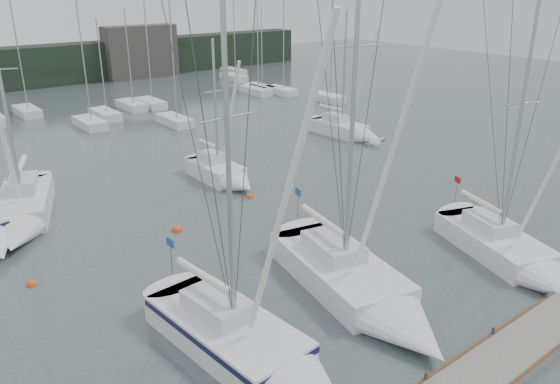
{
  "coord_description": "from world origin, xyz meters",
  "views": [
    {
      "loc": [
        -14.88,
        -12.5,
        12.79
      ],
      "look_at": [
        -1.01,
        5.0,
        4.08
      ],
      "focal_mm": 35.0,
      "sensor_mm": 36.0,
      "label": 1
    }
  ],
  "objects_px": {
    "buoy_c": "(31,285)",
    "sailboat_mid_e": "(351,132)",
    "sailboat_mid_b": "(21,215)",
    "sailboat_near_left": "(259,355)",
    "sailboat_near_right": "(520,260)",
    "sailboat_mid_c": "(225,176)",
    "buoy_b": "(250,197)",
    "buoy_a": "(177,231)",
    "sailboat_near_center": "(369,296)"
  },
  "relations": [
    {
      "from": "sailboat_near_center",
      "to": "sailboat_mid_c",
      "type": "height_order",
      "value": "sailboat_near_center"
    },
    {
      "from": "sailboat_near_center",
      "to": "sailboat_mid_c",
      "type": "relative_size",
      "value": 1.76
    },
    {
      "from": "sailboat_near_left",
      "to": "sailboat_mid_e",
      "type": "xyz_separation_m",
      "value": [
        24.15,
        19.42,
        -0.07
      ]
    },
    {
      "from": "sailboat_near_left",
      "to": "buoy_c",
      "type": "xyz_separation_m",
      "value": [
        -4.65,
        10.95,
        -0.6
      ]
    },
    {
      "from": "sailboat_near_left",
      "to": "sailboat_mid_c",
      "type": "xyz_separation_m",
      "value": [
        9.38,
        16.58,
        -0.06
      ]
    },
    {
      "from": "sailboat_mid_c",
      "to": "buoy_b",
      "type": "bearing_deg",
      "value": -92.99
    },
    {
      "from": "sailboat_near_right",
      "to": "buoy_c",
      "type": "relative_size",
      "value": 28.89
    },
    {
      "from": "buoy_a",
      "to": "buoy_c",
      "type": "height_order",
      "value": "buoy_a"
    },
    {
      "from": "sailboat_mid_b",
      "to": "sailboat_mid_c",
      "type": "distance_m",
      "value": 12.65
    },
    {
      "from": "sailboat_near_center",
      "to": "buoy_c",
      "type": "height_order",
      "value": "sailboat_near_center"
    },
    {
      "from": "sailboat_near_right",
      "to": "sailboat_mid_c",
      "type": "height_order",
      "value": "sailboat_near_right"
    },
    {
      "from": "sailboat_near_left",
      "to": "sailboat_near_center",
      "type": "relative_size",
      "value": 0.84
    },
    {
      "from": "sailboat_near_center",
      "to": "sailboat_mid_e",
      "type": "height_order",
      "value": "sailboat_near_center"
    },
    {
      "from": "sailboat_near_left",
      "to": "buoy_a",
      "type": "relative_size",
      "value": 25.74
    },
    {
      "from": "sailboat_near_left",
      "to": "sailboat_mid_c",
      "type": "relative_size",
      "value": 1.47
    },
    {
      "from": "sailboat_near_left",
      "to": "sailboat_near_center",
      "type": "height_order",
      "value": "sailboat_near_center"
    },
    {
      "from": "sailboat_mid_b",
      "to": "sailboat_near_left",
      "type": "bearing_deg",
      "value": -58.8
    },
    {
      "from": "sailboat_near_left",
      "to": "sailboat_mid_b",
      "type": "bearing_deg",
      "value": 95.59
    },
    {
      "from": "sailboat_near_right",
      "to": "sailboat_mid_e",
      "type": "relative_size",
      "value": 1.15
    },
    {
      "from": "buoy_b",
      "to": "sailboat_near_right",
      "type": "bearing_deg",
      "value": -73.19
    },
    {
      "from": "sailboat_mid_c",
      "to": "sailboat_mid_e",
      "type": "xyz_separation_m",
      "value": [
        14.77,
        2.84,
        -0.01
      ]
    },
    {
      "from": "sailboat_near_right",
      "to": "sailboat_mid_b",
      "type": "relative_size",
      "value": 0.92
    },
    {
      "from": "sailboat_near_left",
      "to": "sailboat_mid_c",
      "type": "distance_m",
      "value": 19.05
    },
    {
      "from": "sailboat_mid_b",
      "to": "sailboat_mid_e",
      "type": "xyz_separation_m",
      "value": [
        27.36,
        1.55,
        -0.1
      ]
    },
    {
      "from": "sailboat_near_left",
      "to": "sailboat_near_right",
      "type": "relative_size",
      "value": 1.15
    },
    {
      "from": "buoy_c",
      "to": "sailboat_mid_e",
      "type": "bearing_deg",
      "value": 16.37
    },
    {
      "from": "sailboat_near_left",
      "to": "sailboat_mid_b",
      "type": "distance_m",
      "value": 18.15
    },
    {
      "from": "sailboat_mid_b",
      "to": "buoy_a",
      "type": "bearing_deg",
      "value": -21.57
    },
    {
      "from": "sailboat_mid_b",
      "to": "buoy_a",
      "type": "xyz_separation_m",
      "value": [
        6.42,
        -5.91,
        -0.63
      ]
    },
    {
      "from": "sailboat_mid_b",
      "to": "sailboat_mid_e",
      "type": "distance_m",
      "value": 27.4
    },
    {
      "from": "sailboat_near_center",
      "to": "buoy_b",
      "type": "relative_size",
      "value": 36.66
    },
    {
      "from": "sailboat_near_center",
      "to": "buoy_a",
      "type": "relative_size",
      "value": 30.81
    },
    {
      "from": "sailboat_near_left",
      "to": "buoy_b",
      "type": "relative_size",
      "value": 30.63
    },
    {
      "from": "sailboat_mid_e",
      "to": "buoy_b",
      "type": "bearing_deg",
      "value": -161.88
    },
    {
      "from": "sailboat_mid_b",
      "to": "buoy_c",
      "type": "height_order",
      "value": "sailboat_mid_b"
    },
    {
      "from": "sailboat_mid_c",
      "to": "buoy_a",
      "type": "height_order",
      "value": "sailboat_mid_c"
    },
    {
      "from": "sailboat_near_center",
      "to": "sailboat_near_left",
      "type": "bearing_deg",
      "value": -165.49
    },
    {
      "from": "sailboat_mid_e",
      "to": "buoy_b",
      "type": "xyz_separation_m",
      "value": [
        -14.95,
        -5.93,
        -0.52
      ]
    },
    {
      "from": "sailboat_near_center",
      "to": "sailboat_mid_e",
      "type": "xyz_separation_m",
      "value": [
        18.29,
        19.13,
        -0.05
      ]
    },
    {
      "from": "sailboat_near_left",
      "to": "sailboat_mid_e",
      "type": "relative_size",
      "value": 1.32
    },
    {
      "from": "buoy_b",
      "to": "sailboat_mid_b",
      "type": "bearing_deg",
      "value": 160.59
    },
    {
      "from": "buoy_a",
      "to": "buoy_b",
      "type": "relative_size",
      "value": 1.19
    },
    {
      "from": "sailboat_mid_c",
      "to": "buoy_b",
      "type": "distance_m",
      "value": 3.14
    },
    {
      "from": "sailboat_mid_c",
      "to": "sailboat_mid_e",
      "type": "bearing_deg",
      "value": 11.1
    },
    {
      "from": "sailboat_mid_c",
      "to": "buoy_a",
      "type": "relative_size",
      "value": 17.47
    },
    {
      "from": "buoy_b",
      "to": "sailboat_mid_e",
      "type": "bearing_deg",
      "value": 21.62
    },
    {
      "from": "sailboat_mid_e",
      "to": "sailboat_mid_b",
      "type": "bearing_deg",
      "value": 179.74
    },
    {
      "from": "sailboat_mid_b",
      "to": "buoy_b",
      "type": "xyz_separation_m",
      "value": [
        12.41,
        -4.37,
        -0.63
      ]
    },
    {
      "from": "sailboat_near_right",
      "to": "sailboat_mid_c",
      "type": "xyz_separation_m",
      "value": [
        -4.48,
        18.49,
        0.03
      ]
    },
    {
      "from": "buoy_c",
      "to": "sailboat_near_left",
      "type": "bearing_deg",
      "value": -66.98
    }
  ]
}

